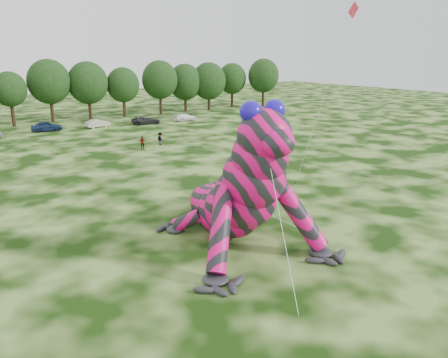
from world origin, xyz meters
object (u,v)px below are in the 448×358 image
Objects in this scene: inflatable_gecko at (224,165)px; tree_12 at (123,92)px; spectator_2 at (160,139)px; car_6 at (146,120)px; tree_14 at (185,88)px; tree_11 at (89,91)px; car_5 at (98,123)px; flying_kite at (349,24)px; tree_16 at (232,85)px; tree_13 at (160,88)px; tree_17 at (263,83)px; spectator_3 at (142,143)px; tree_9 at (11,99)px; tree_15 at (209,86)px; car_7 at (185,117)px; tree_10 at (50,91)px; car_4 at (47,126)px.

tree_12 is at bearing 81.30° from inflatable_gecko.
spectator_2 is at bearing 78.64° from inflatable_gecko.
spectator_2 reaches higher than car_6.
tree_11 is at bearing -178.46° from tree_14.
car_5 is at bearing -5.91° from spectator_2.
flying_kite is 61.02m from tree_16.
tree_14 is at bearing 4.18° from tree_12.
tree_13 is 2.59× the size of car_5.
tree_12 is 1.91× the size of car_6.
tree_13 is (22.18, 54.61, 0.52)m from inflatable_gecko.
tree_13 is 1.08× the size of tree_16.
flying_kite is at bearing -99.15° from tree_13.
tree_16 is (25.44, 1.63, 0.20)m from tree_12.
tree_17 reaches higher than car_6.
spectator_3 is (-2.79, -28.85, -4.20)m from tree_11.
tree_11 reaches higher than tree_14.
tree_17 is (47.00, 54.15, 0.61)m from inflatable_gecko.
tree_16 is (44.38, 2.03, 0.35)m from tree_9.
inflatable_gecko reaches higher than tree_9.
inflatable_gecko is at bearing -85.94° from tree_9.
flying_kite reaches higher than tree_15.
inflatable_gecko is at bearing 149.43° from spectator_2.
car_5 is at bearing 87.99° from inflatable_gecko.
car_6 is 1.09× the size of car_7.
flying_kite reaches higher than tree_12.
tree_10 reaches higher than tree_16.
tree_17 is at bearing 43.35° from spectator_3.
tree_11 is 1.07× the size of tree_14.
spectator_3 is (-0.93, -19.49, 0.19)m from car_5.
tree_11 reaches higher than car_5.
tree_12 is at bearing -179.90° from tree_15.
tree_15 is at bearing 175.30° from tree_17.
tree_9 is at bearing -168.98° from tree_10.
inflatable_gecko is 1.94× the size of tree_16.
car_6 is 2.80× the size of spectator_3.
tree_9 reaches higher than car_6.
flying_kite is at bearing -62.47° from spectator_3.
tree_12 reaches higher than car_7.
tree_13 is 2.35× the size of car_7.
tree_13 is 29.78m from spectator_2.
tree_16 is at bearing 2.61° from tree_9.
tree_17 reaches higher than tree_9.
tree_9 is at bearing -179.35° from tree_15.
car_5 is at bearing -89.29° from car_4.
tree_13 is 2.28× the size of car_4.
tree_14 is 37.19m from spectator_3.
flying_kite is 9.68× the size of spectator_2.
tree_12 is 2.02× the size of car_4.
car_6 reaches higher than car_5.
tree_10 is 12.67m from tree_12.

